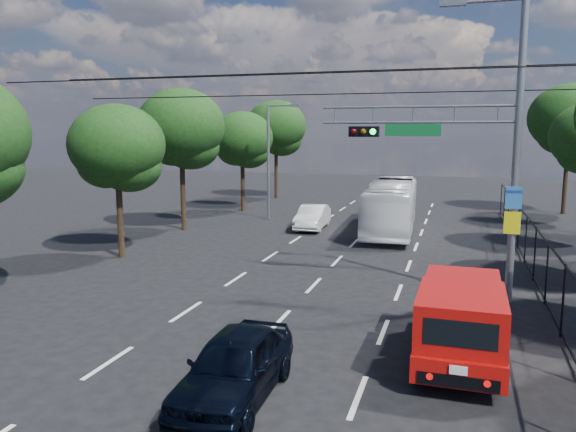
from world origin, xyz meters
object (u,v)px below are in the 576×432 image
at_px(signal_mast, 476,138).
at_px(navy_hatchback, 235,366).
at_px(red_pickup, 461,318).
at_px(white_bus, 391,206).
at_px(white_van, 312,217).

xyz_separation_m(signal_mast, navy_hatchback, (-4.71, -8.79, -4.54)).
height_order(signal_mast, navy_hatchback, signal_mast).
xyz_separation_m(red_pickup, navy_hatchback, (-4.42, -3.43, -0.34)).
relative_size(signal_mast, red_pickup, 1.80).
relative_size(navy_hatchback, white_bus, 0.40).
xyz_separation_m(red_pickup, white_van, (-8.00, 16.81, -0.38)).
distance_m(navy_hatchback, white_bus, 20.70).
bearing_deg(signal_mast, navy_hatchback, -118.19).
bearing_deg(white_van, white_bus, 3.05).
relative_size(red_pickup, white_van, 1.31).
height_order(signal_mast, white_van, signal_mast).
relative_size(signal_mast, navy_hatchback, 2.31).
height_order(red_pickup, navy_hatchback, red_pickup).
bearing_deg(signal_mast, white_bus, 108.33).
xyz_separation_m(signal_mast, white_van, (-8.28, 11.45, -4.58)).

